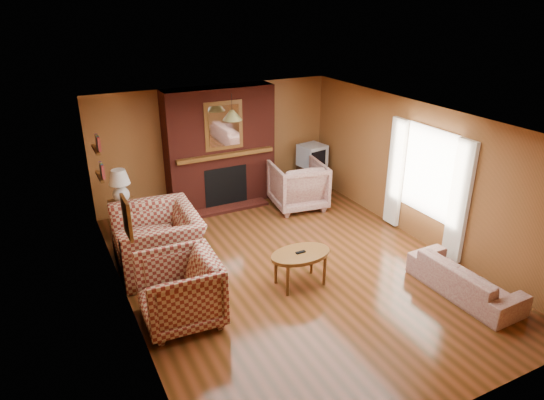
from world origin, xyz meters
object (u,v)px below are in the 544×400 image
floral_armchair (298,185)px  coffee_table (300,257)px  table_lamp (120,184)px  side_table (124,218)px  fireplace (220,148)px  plaid_armchair (180,291)px  tv_stand (311,177)px  plaid_loveseat (157,240)px  crt_tv (312,155)px  floral_sofa (465,279)px

floral_armchair → coffee_table: 2.89m
floral_armchair → table_lamp: bearing=2.3°
table_lamp → coffee_table: bearing=-55.3°
coffee_table → side_table: (-2.00, 2.88, -0.16)m
side_table → table_lamp: 0.65m
floral_armchair → coffee_table: (-1.40, -2.53, -0.00)m
side_table → floral_armchair: bearing=-6.0°
coffee_table → floral_armchair: bearing=61.0°
fireplace → plaid_armchair: size_ratio=2.34×
coffee_table → table_lamp: table_lamp is taller
fireplace → tv_stand: fireplace is taller
coffee_table → table_lamp: 3.54m
coffee_table → tv_stand: coffee_table is taller
plaid_loveseat → plaid_armchair: size_ratio=1.41×
fireplace → tv_stand: bearing=-5.1°
crt_tv → floral_sofa: bearing=-91.9°
plaid_armchair → side_table: (-0.15, 2.94, -0.16)m
floral_armchair → floral_sofa: bearing=107.3°
plaid_armchair → tv_stand: (4.00, 3.29, -0.19)m
plaid_loveseat → table_lamp: (-0.25, 1.42, 0.49)m
crt_tv → coffee_table: bearing=-123.7°
tv_stand → table_lamp: bearing=-178.8°
plaid_loveseat → floral_armchair: floral_armchair is taller
fireplace → plaid_armchair: fireplace is taller
plaid_armchair → crt_tv: crt_tv is taller
table_lamp → crt_tv: bearing=4.7°
plaid_armchair → side_table: bearing=-174.1°
coffee_table → crt_tv: size_ratio=1.59×
floral_sofa → side_table: (-4.00, 4.18, 0.06)m
crt_tv → side_table: bearing=-175.3°
plaid_armchair → side_table: size_ratio=1.65×
floral_sofa → crt_tv: 4.55m
floral_sofa → floral_armchair: size_ratio=1.63×
plaid_loveseat → plaid_armchair: (-0.10, -1.52, -0.00)m
floral_armchair → crt_tv: 1.08m
coffee_table → tv_stand: bearing=56.4°
tv_stand → plaid_armchair: bearing=-144.2°
floral_armchair → coffee_table: floral_armchair is taller
floral_sofa → tv_stand: 4.53m
coffee_table → table_lamp: size_ratio=1.52×
fireplace → coffee_table: fireplace is taller
fireplace → side_table: fireplace is taller
coffee_table → table_lamp: bearing=124.7°
floral_sofa → plaid_loveseat: bearing=52.3°
plaid_armchair → floral_sofa: 4.05m
plaid_armchair → floral_sofa: bearing=75.2°
side_table → plaid_loveseat: bearing=-80.0°
fireplace → floral_armchair: (1.30, -0.89, -0.71)m
coffee_table → crt_tv: crt_tv is taller
plaid_loveseat → fireplace: bearing=139.5°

